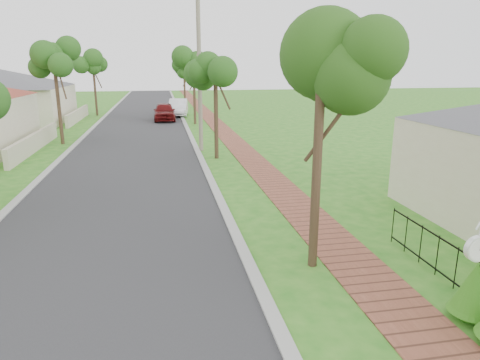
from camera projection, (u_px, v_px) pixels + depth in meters
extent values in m
plane|color=#27731B|center=(251.00, 353.00, 7.40)|extent=(160.00, 160.00, 0.00)
cube|color=#28282B|center=(134.00, 147.00, 25.87)|extent=(7.00, 120.00, 0.02)
cube|color=#9E9E99|center=(195.00, 145.00, 26.51)|extent=(0.30, 120.00, 0.10)
cube|color=#9E9E99|center=(71.00, 149.00, 25.23)|extent=(0.30, 120.00, 0.10)
cube|color=brown|center=(236.00, 144.00, 26.96)|extent=(1.50, 120.00, 0.03)
cylinder|color=black|center=(478.00, 283.00, 8.77)|extent=(0.02, 0.02, 1.00)
cylinder|color=black|center=(456.00, 268.00, 9.40)|extent=(0.02, 0.02, 1.00)
cylinder|color=black|center=(437.00, 255.00, 10.03)|extent=(0.02, 0.02, 1.00)
cylinder|color=black|center=(421.00, 244.00, 10.67)|extent=(0.02, 0.02, 1.00)
cylinder|color=black|center=(406.00, 234.00, 11.30)|extent=(0.02, 0.02, 1.00)
cylinder|color=black|center=(393.00, 225.00, 11.93)|extent=(0.02, 0.02, 1.00)
cylinder|color=#382619|center=(216.00, 116.00, 22.27)|extent=(0.22, 0.22, 4.55)
sphere|color=#134A16|center=(215.00, 68.00, 21.64)|extent=(1.70, 1.70, 1.70)
cylinder|color=#382619|center=(194.00, 94.00, 35.51)|extent=(0.22, 0.22, 4.90)
sphere|color=#134A16|center=(194.00, 62.00, 34.84)|extent=(1.70, 1.70, 1.70)
cylinder|color=#382619|center=(185.00, 90.00, 48.90)|extent=(0.22, 0.22, 4.20)
sphere|color=#134A16|center=(184.00, 70.00, 48.32)|extent=(1.70, 1.70, 1.70)
cylinder|color=#382619|center=(59.00, 105.00, 26.34)|extent=(0.22, 0.22, 4.90)
sphere|color=#134A16|center=(54.00, 61.00, 25.66)|extent=(1.70, 1.70, 1.70)
cylinder|color=#382619|center=(95.00, 92.00, 41.57)|extent=(0.22, 0.22, 4.55)
sphere|color=#134A16|center=(93.00, 67.00, 40.95)|extent=(1.70, 1.70, 1.70)
sphere|color=#196514|center=(471.00, 307.00, 8.33)|extent=(0.69, 0.69, 0.69)
cone|color=#196514|center=(475.00, 285.00, 8.21)|extent=(0.78, 0.78, 0.95)
cube|color=#BFB299|center=(35.00, 142.00, 24.75)|extent=(0.25, 10.00, 1.00)
cube|color=#BFB299|center=(78.00, 115.00, 38.05)|extent=(0.25, 10.00, 1.00)
imported|color=#570D0D|center=(164.00, 112.00, 38.15)|extent=(1.87, 4.59, 1.56)
imported|color=white|center=(178.00, 108.00, 41.78)|extent=(2.17, 5.01, 1.60)
cylinder|color=#382619|center=(316.00, 180.00, 10.07)|extent=(0.22, 0.22, 4.42)
sphere|color=#2A5318|center=(321.00, 78.00, 9.46)|extent=(2.20, 2.20, 2.20)
cylinder|color=gray|center=(199.00, 72.00, 23.79)|extent=(0.24, 0.24, 8.93)
cylinder|color=white|center=(479.00, 237.00, 6.92)|extent=(0.02, 0.02, 0.32)
cylinder|color=white|center=(477.00, 249.00, 6.97)|extent=(0.44, 0.10, 0.44)
cylinder|color=white|center=(480.00, 250.00, 6.92)|extent=(0.38, 0.01, 0.38)
cylinder|color=white|center=(475.00, 247.00, 7.03)|extent=(0.38, 0.01, 0.38)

